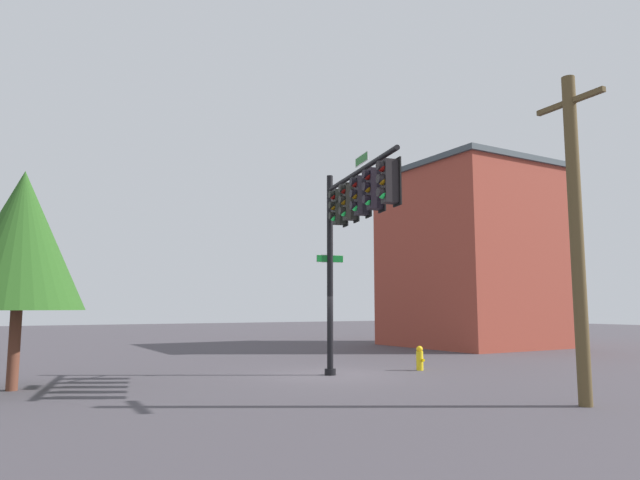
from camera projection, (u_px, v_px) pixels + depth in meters
name	position (u px, v px, depth m)	size (l,w,h in m)	color
ground_plane	(330.00, 375.00, 17.97)	(120.00, 120.00, 0.00)	#464147
signal_pole_assembly	(353.00, 213.00, 16.44)	(5.29, 1.85, 6.50)	black
utility_pole	(576.00, 231.00, 12.74)	(1.80, 0.30, 7.50)	brown
fire_hydrant	(420.00, 358.00, 19.37)	(0.33, 0.24, 0.83)	yellow
tree_near	(21.00, 240.00, 15.08)	(3.38, 3.38, 5.83)	brown
brick_building	(469.00, 257.00, 31.96)	(8.49, 7.70, 10.02)	#9A3E2F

